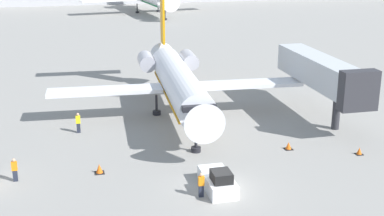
{
  "coord_description": "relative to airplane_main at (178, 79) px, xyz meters",
  "views": [
    {
      "loc": [
        -9.37,
        -31.46,
        16.39
      ],
      "look_at": [
        0.0,
        8.05,
        3.55
      ],
      "focal_mm": 50.0,
      "sensor_mm": 36.0,
      "label": 1
    }
  ],
  "objects": [
    {
      "name": "ground_plane",
      "position": [
        -0.71,
        -17.0,
        -3.63
      ],
      "size": [
        600.0,
        600.0,
        0.0
      ],
      "primitive_type": "plane",
      "color": "gray"
    },
    {
      "name": "airplane_main",
      "position": [
        0.0,
        0.0,
        0.0
      ],
      "size": [
        24.62,
        25.18,
        11.03
      ],
      "color": "silver",
      "rests_on": "ground"
    },
    {
      "name": "pushback_tug",
      "position": [
        -0.68,
        -16.47,
        -3.01
      ],
      "size": [
        1.83,
        4.19,
        1.7
      ],
      "color": "silver",
      "rests_on": "ground"
    },
    {
      "name": "worker_near_tug",
      "position": [
        -2.06,
        -17.29,
        -2.73
      ],
      "size": [
        0.4,
        0.24,
        1.72
      ],
      "color": "#232838",
      "rests_on": "ground"
    },
    {
      "name": "worker_by_wing",
      "position": [
        -9.59,
        -2.77,
        -2.66
      ],
      "size": [
        0.4,
        0.26,
        1.83
      ],
      "color": "#232838",
      "rests_on": "ground"
    },
    {
      "name": "worker_on_apron",
      "position": [
        -14.29,
        -11.9,
        -2.72
      ],
      "size": [
        0.4,
        0.24,
        1.73
      ],
      "color": "#232838",
      "rests_on": "ground"
    },
    {
      "name": "traffic_cone_left",
      "position": [
        -8.4,
        -11.9,
        -3.29
      ],
      "size": [
        0.7,
        0.7,
        0.71
      ],
      "color": "black",
      "rests_on": "ground"
    },
    {
      "name": "traffic_cone_right",
      "position": [
        6.98,
        -10.74,
        -3.34
      ],
      "size": [
        0.67,
        0.67,
        0.62
      ],
      "color": "black",
      "rests_on": "ground"
    },
    {
      "name": "traffic_cone_mid",
      "position": [
        12.03,
        -13.08,
        -3.35
      ],
      "size": [
        0.57,
        0.57,
        0.59
      ],
      "color": "black",
      "rests_on": "ground"
    },
    {
      "name": "jet_bridge",
      "position": [
        13.05,
        -3.98,
        0.83
      ],
      "size": [
        3.2,
        14.84,
        6.19
      ],
      "color": "#2D2D33",
      "rests_on": "ground"
    }
  ]
}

